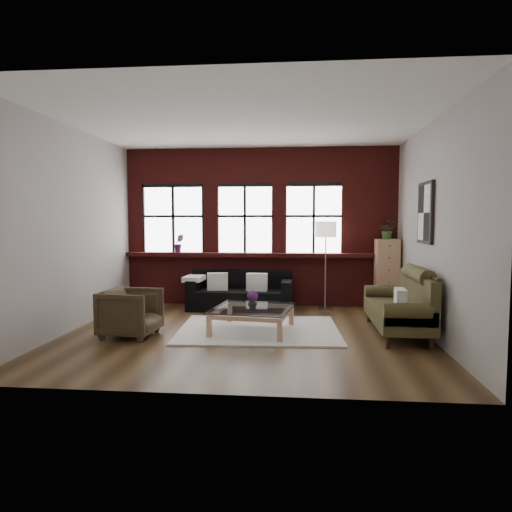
# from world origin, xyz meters

# --- Properties ---
(floor) EXTENTS (5.50, 5.50, 0.00)m
(floor) POSITION_xyz_m (0.00, 0.00, 0.00)
(floor) COLOR #402C17
(floor) RESTS_ON ground
(ceiling) EXTENTS (5.50, 5.50, 0.00)m
(ceiling) POSITION_xyz_m (0.00, 0.00, 3.20)
(ceiling) COLOR white
(ceiling) RESTS_ON ground
(wall_back) EXTENTS (5.50, 0.00, 5.50)m
(wall_back) POSITION_xyz_m (0.00, 2.50, 1.60)
(wall_back) COLOR #A69F9B
(wall_back) RESTS_ON ground
(wall_front) EXTENTS (5.50, 0.00, 5.50)m
(wall_front) POSITION_xyz_m (0.00, -2.50, 1.60)
(wall_front) COLOR #A69F9B
(wall_front) RESTS_ON ground
(wall_left) EXTENTS (0.00, 5.00, 5.00)m
(wall_left) POSITION_xyz_m (-2.75, 0.00, 1.60)
(wall_left) COLOR #A69F9B
(wall_left) RESTS_ON ground
(wall_right) EXTENTS (0.00, 5.00, 5.00)m
(wall_right) POSITION_xyz_m (2.75, 0.00, 1.60)
(wall_right) COLOR #A69F9B
(wall_right) RESTS_ON ground
(brick_backwall) EXTENTS (5.50, 0.12, 3.20)m
(brick_backwall) POSITION_xyz_m (0.00, 2.44, 1.60)
(brick_backwall) COLOR #5E1816
(brick_backwall) RESTS_ON floor
(sill_ledge) EXTENTS (5.50, 0.30, 0.08)m
(sill_ledge) POSITION_xyz_m (0.00, 2.35, 1.04)
(sill_ledge) COLOR #5E1816
(sill_ledge) RESTS_ON brick_backwall
(window_left) EXTENTS (1.38, 0.10, 1.50)m
(window_left) POSITION_xyz_m (-1.80, 2.45, 1.75)
(window_left) COLOR black
(window_left) RESTS_ON brick_backwall
(window_mid) EXTENTS (1.38, 0.10, 1.50)m
(window_mid) POSITION_xyz_m (-0.30, 2.45, 1.75)
(window_mid) COLOR black
(window_mid) RESTS_ON brick_backwall
(window_right) EXTENTS (1.38, 0.10, 1.50)m
(window_right) POSITION_xyz_m (1.10, 2.45, 1.75)
(window_right) COLOR black
(window_right) RESTS_ON brick_backwall
(wall_poster) EXTENTS (0.05, 0.74, 0.94)m
(wall_poster) POSITION_xyz_m (2.72, 0.30, 1.85)
(wall_poster) COLOR black
(wall_poster) RESTS_ON wall_right
(shag_rug) EXTENTS (2.59, 2.09, 0.03)m
(shag_rug) POSITION_xyz_m (0.18, 0.21, 0.01)
(shag_rug) COLOR silver
(shag_rug) RESTS_ON floor
(dark_sofa) EXTENTS (2.01, 0.82, 0.73)m
(dark_sofa) POSITION_xyz_m (-0.33, 1.90, 0.36)
(dark_sofa) COLOR black
(dark_sofa) RESTS_ON floor
(pillow_a) EXTENTS (0.42, 0.21, 0.34)m
(pillow_a) POSITION_xyz_m (-0.76, 1.80, 0.55)
(pillow_a) COLOR silver
(pillow_a) RESTS_ON dark_sofa
(pillow_b) EXTENTS (0.41, 0.17, 0.34)m
(pillow_b) POSITION_xyz_m (0.00, 1.80, 0.55)
(pillow_b) COLOR silver
(pillow_b) RESTS_ON dark_sofa
(vintage_settee) EXTENTS (0.84, 1.90, 1.01)m
(vintage_settee) POSITION_xyz_m (2.30, 0.16, 0.51)
(vintage_settee) COLOR #3F3A1D
(vintage_settee) RESTS_ON floor
(pillow_settee) EXTENTS (0.17, 0.39, 0.34)m
(pillow_settee) POSITION_xyz_m (2.22, -0.42, 0.61)
(pillow_settee) COLOR silver
(pillow_settee) RESTS_ON vintage_settee
(armchair) EXTENTS (0.85, 0.83, 0.72)m
(armchair) POSITION_xyz_m (-1.69, -0.35, 0.36)
(armchair) COLOR #392C1C
(armchair) RESTS_ON floor
(coffee_table) EXTENTS (1.33, 1.33, 0.39)m
(coffee_table) POSITION_xyz_m (0.09, 0.10, 0.19)
(coffee_table) COLOR tan
(coffee_table) RESTS_ON shag_rug
(vase) EXTENTS (0.16, 0.16, 0.15)m
(vase) POSITION_xyz_m (0.09, 0.10, 0.46)
(vase) COLOR #B2B2B2
(vase) RESTS_ON coffee_table
(flowers) EXTENTS (0.17, 0.17, 0.17)m
(flowers) POSITION_xyz_m (0.09, 0.10, 0.57)
(flowers) COLOR #5A205D
(flowers) RESTS_ON vase
(drawer_chest) EXTENTS (0.42, 0.42, 1.38)m
(drawer_chest) POSITION_xyz_m (2.50, 2.08, 0.69)
(drawer_chest) COLOR tan
(drawer_chest) RESTS_ON floor
(potted_plant_top) EXTENTS (0.33, 0.29, 0.36)m
(potted_plant_top) POSITION_xyz_m (2.50, 2.08, 1.56)
(potted_plant_top) COLOR #2D5923
(potted_plant_top) RESTS_ON drawer_chest
(floor_lamp) EXTENTS (0.40, 0.40, 1.87)m
(floor_lamp) POSITION_xyz_m (1.32, 1.98, 0.93)
(floor_lamp) COLOR #A5A5A8
(floor_lamp) RESTS_ON floor
(sill_plant) EXTENTS (0.25, 0.23, 0.38)m
(sill_plant) POSITION_xyz_m (-1.66, 2.32, 1.27)
(sill_plant) COLOR #5A205D
(sill_plant) RESTS_ON sill_ledge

